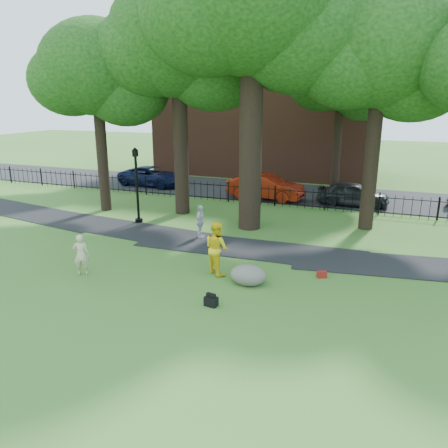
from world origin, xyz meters
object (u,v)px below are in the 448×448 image
at_px(man, 217,248).
at_px(lamppost, 137,186).
at_px(boulder, 248,274).
at_px(woman, 81,255).
at_px(big_tree, 256,9).
at_px(red_sedan, 266,187).

height_order(man, lamppost, lamppost).
bearing_deg(boulder, woman, -166.74).
bearing_deg(woman, lamppost, -104.69).
bearing_deg(man, lamppost, -4.54).
relative_size(big_tree, lamppost, 3.64).
bearing_deg(boulder, big_tree, 106.25).
xyz_separation_m(man, lamppost, (-6.43, 4.94, 0.93)).
height_order(big_tree, red_sedan, big_tree).
height_order(woman, boulder, woman).
bearing_deg(big_tree, lamppost, -167.57).
relative_size(woman, red_sedan, 0.32).
distance_m(big_tree, boulder, 12.02).
height_order(boulder, lamppost, lamppost).
height_order(big_tree, boulder, big_tree).
height_order(boulder, red_sedan, red_sedan).
bearing_deg(lamppost, boulder, -48.50).
distance_m(man, boulder, 1.60).
distance_m(woman, lamppost, 7.18).
xyz_separation_m(woman, red_sedan, (2.88, 14.69, 0.03)).
relative_size(man, lamppost, 0.51).
xyz_separation_m(man, boulder, (1.39, -0.49, -0.63)).
bearing_deg(big_tree, boulder, -73.75).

